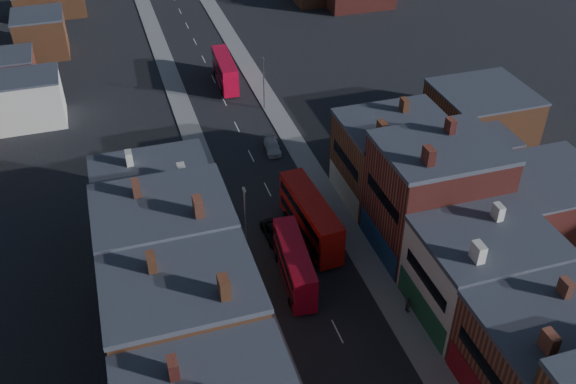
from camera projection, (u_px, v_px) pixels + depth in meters
pavement_west at (200, 156)px, 85.10m from camera, size 3.00×200.00×0.12m
pavement_east at (293, 140)px, 88.24m from camera, size 3.00×200.00×0.12m
lamp_post_2 at (245, 215)px, 67.25m from camera, size 0.25×0.70×8.12m
lamp_post_3 at (264, 80)px, 92.91m from camera, size 0.25×0.70×8.12m
bus_0 at (294, 263)px, 64.59m from camera, size 3.28×10.46×4.45m
bus_1 at (310, 217)px, 70.04m from camera, size 3.60×12.22×5.22m
bus_2 at (225, 70)px, 100.67m from camera, size 3.03×10.68×4.57m
car_2 at (275, 233)px, 71.19m from camera, size 2.50×5.04×1.37m
car_3 at (272, 147)px, 85.83m from camera, size 2.25×4.69×1.32m
ped_1 at (274, 359)px, 56.72m from camera, size 0.86×0.63×1.58m
ped_3 at (408, 305)px, 61.84m from camera, size 0.61×1.14×1.86m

